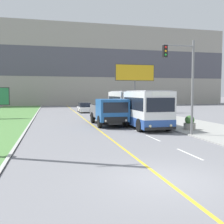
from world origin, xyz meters
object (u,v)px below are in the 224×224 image
planter_round_second (158,117)px  car_distant (84,108)px  billboard_large (135,75)px  dump_truck (110,112)px  traffic_light_mast (185,76)px  planter_round_near (190,123)px  city_bus (135,107)px

planter_round_second → car_distant: bearing=108.8°
billboard_large → dump_truck: bearing=-116.2°
dump_truck → traffic_light_mast: bearing=-60.0°
dump_truck → planter_round_second: dump_truck is taller
dump_truck → car_distant: 16.74m
dump_truck → planter_round_near: (5.40, -4.15, -0.67)m
city_bus → planter_round_near: (2.87, -4.81, -1.02)m
planter_round_near → planter_round_second: (-0.26, 5.43, 0.01)m
city_bus → billboard_large: size_ratio=1.67×
car_distant → billboard_large: (7.10, -2.51, 4.90)m
car_distant → planter_round_second: bearing=-71.2°
billboard_large → planter_round_near: 19.11m
planter_round_near → planter_round_second: size_ratio=0.99×
dump_truck → planter_round_near: size_ratio=5.88×
car_distant → planter_round_second: car_distant is taller
car_distant → traffic_light_mast: traffic_light_mast is taller
city_bus → dump_truck: (-2.53, -0.66, -0.35)m
city_bus → planter_round_second: bearing=13.3°
planter_round_second → planter_round_near: bearing=-87.3°
dump_truck → car_distant: (-0.11, 16.73, -0.55)m
billboard_large → traffic_light_mast: bearing=-99.1°
car_distant → planter_round_second: (5.26, -15.44, -0.11)m
city_bus → planter_round_near: 5.70m
city_bus → car_distant: size_ratio=2.74×
city_bus → car_distant: city_bus is taller
traffic_light_mast → city_bus: bearing=99.3°
traffic_light_mast → dump_truck: bearing=120.0°
dump_truck → traffic_light_mast: (3.68, -6.37, 2.84)m
planter_round_second → dump_truck: bearing=-166.0°
billboard_large → planter_round_near: billboard_large is taller
car_distant → traffic_light_mast: 23.65m
dump_truck → planter_round_near: bearing=-37.5°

